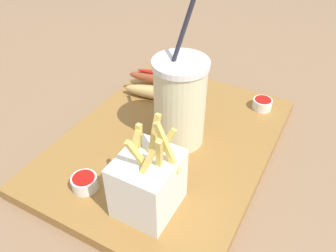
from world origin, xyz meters
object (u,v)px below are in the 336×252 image
Objects in this scene: ketchup_cup_1 at (84,182)px; fries_basket at (148,183)px; soda_cup at (180,102)px; hot_dog_1 at (164,87)px; ketchup_cup_2 at (262,103)px.

fries_basket is at bearing -79.98° from ketchup_cup_1.
soda_cup reaches higher than hot_dog_1.
ketchup_cup_2 is (0.06, -0.19, -0.01)m from hot_dog_1.
ketchup_cup_1 is at bearing 152.19° from ketchup_cup_2.
ketchup_cup_1 is 0.38m from ketchup_cup_2.
ketchup_cup_1 is 1.05× the size of ketchup_cup_2.
hot_dog_1 is (0.11, 0.09, -0.06)m from soda_cup.
ketchup_cup_1 is (-0.02, 0.10, -0.04)m from fries_basket.
hot_dog_1 is 0.28m from ketchup_cup_1.
ketchup_cup_2 is at bearing -32.41° from soda_cup.
ketchup_cup_1 is at bearing 100.02° from fries_basket.
fries_basket is at bearing 166.95° from ketchup_cup_2.
ketchup_cup_2 is (0.33, -0.18, -0.00)m from ketchup_cup_1.
fries_basket is 0.88× the size of hot_dog_1.
fries_basket is 0.33m from ketchup_cup_2.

